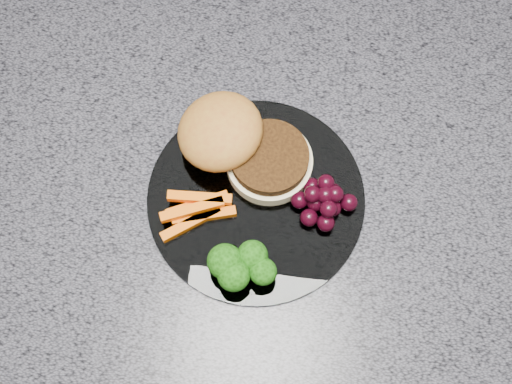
# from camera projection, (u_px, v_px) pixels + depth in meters

# --- Properties ---
(island_cabinet) EXTENTS (1.20, 0.60, 0.86)m
(island_cabinet) POSITION_uv_depth(u_px,v_px,m) (296.00, 260.00, 1.31)
(island_cabinet) COLOR #553A1D
(island_cabinet) RESTS_ON ground
(countertop) EXTENTS (1.20, 0.60, 0.04)m
(countertop) POSITION_uv_depth(u_px,v_px,m) (315.00, 169.00, 0.89)
(countertop) COLOR #50505B
(countertop) RESTS_ON island_cabinet
(plate) EXTENTS (0.26, 0.26, 0.01)m
(plate) POSITION_uv_depth(u_px,v_px,m) (256.00, 199.00, 0.85)
(plate) COLOR white
(plate) RESTS_ON countertop
(burger) EXTENTS (0.17, 0.13, 0.06)m
(burger) POSITION_uv_depth(u_px,v_px,m) (238.00, 143.00, 0.85)
(burger) COLOR #F8E7AE
(burger) RESTS_ON plate
(carrot_sticks) EXTENTS (0.09, 0.07, 0.02)m
(carrot_sticks) POSITION_uv_depth(u_px,v_px,m) (197.00, 210.00, 0.83)
(carrot_sticks) COLOR #EE6203
(carrot_sticks) RESTS_ON plate
(broccoli) EXTENTS (0.08, 0.06, 0.05)m
(broccoli) POSITION_uv_depth(u_px,v_px,m) (240.00, 266.00, 0.79)
(broccoli) COLOR olive
(broccoli) RESTS_ON plate
(grape_bunch) EXTENTS (0.08, 0.06, 0.04)m
(grape_bunch) POSITION_uv_depth(u_px,v_px,m) (323.00, 201.00, 0.83)
(grape_bunch) COLOR black
(grape_bunch) RESTS_ON plate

